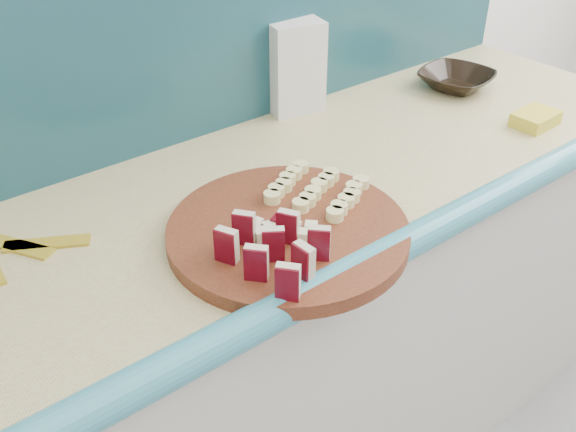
% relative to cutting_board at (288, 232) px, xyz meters
% --- Properties ---
extents(kitchen_counter, '(2.20, 0.63, 0.91)m').
position_rel_cutting_board_xyz_m(kitchen_counter, '(0.01, 0.16, -0.47)').
color(kitchen_counter, silver).
rests_on(kitchen_counter, ground).
extents(backsplash, '(2.20, 0.02, 0.50)m').
position_rel_cutting_board_xyz_m(backsplash, '(0.01, 0.45, 0.24)').
color(backsplash, teal).
rests_on(backsplash, kitchen_counter).
extents(cutting_board, '(0.56, 0.56, 0.03)m').
position_rel_cutting_board_xyz_m(cutting_board, '(0.00, 0.00, 0.00)').
color(cutting_board, '#4B1F10').
rests_on(cutting_board, kitchen_counter).
extents(apple_wedges, '(0.15, 0.19, 0.06)m').
position_rel_cutting_board_xyz_m(apple_wedges, '(-0.08, -0.07, 0.04)').
color(apple_wedges, beige).
rests_on(apple_wedges, cutting_board).
extents(apple_chunks, '(0.07, 0.07, 0.02)m').
position_rel_cutting_board_xyz_m(apple_chunks, '(-0.02, -0.01, 0.02)').
color(apple_chunks, '#FDF2CA').
rests_on(apple_chunks, cutting_board).
extents(banana_slices, '(0.20, 0.20, 0.02)m').
position_rel_cutting_board_xyz_m(banana_slices, '(0.11, 0.05, 0.02)').
color(banana_slices, '#E4DB8B').
rests_on(banana_slices, cutting_board).
extents(brown_bowl, '(0.23, 0.23, 0.05)m').
position_rel_cutting_board_xyz_m(brown_bowl, '(0.77, 0.26, 0.01)').
color(brown_bowl, black).
rests_on(brown_bowl, kitchen_counter).
extents(flour_bag, '(0.14, 0.12, 0.22)m').
position_rel_cutting_board_xyz_m(flour_bag, '(0.35, 0.42, 0.10)').
color(flour_bag, silver).
rests_on(flour_bag, kitchen_counter).
extents(sponge, '(0.11, 0.08, 0.03)m').
position_rel_cutting_board_xyz_m(sponge, '(0.74, -0.00, 0.00)').
color(sponge, yellow).
rests_on(sponge, kitchen_counter).
extents(banana_peel, '(0.19, 0.16, 0.01)m').
position_rel_cutting_board_xyz_m(banana_peel, '(-0.39, 0.26, -0.01)').
color(banana_peel, gold).
rests_on(banana_peel, kitchen_counter).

